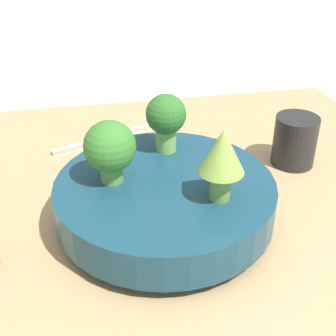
% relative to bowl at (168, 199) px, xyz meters
% --- Properties ---
extents(ground_plane, '(6.00, 6.00, 0.00)m').
position_rel_bowl_xyz_m(ground_plane, '(0.00, 0.02, -0.08)').
color(ground_plane, silver).
extents(table, '(0.82, 0.83, 0.04)m').
position_rel_bowl_xyz_m(table, '(0.00, 0.02, -0.06)').
color(table, tan).
rests_on(table, ground_plane).
extents(bowl, '(0.27, 0.27, 0.06)m').
position_rel_bowl_xyz_m(bowl, '(0.00, 0.00, 0.00)').
color(bowl, navy).
rests_on(bowl, table).
extents(broccoli_floret_front, '(0.05, 0.05, 0.08)m').
position_rel_bowl_xyz_m(broccoli_floret_front, '(-0.01, -0.08, 0.07)').
color(broccoli_floret_front, '#7AB256').
rests_on(broccoli_floret_front, bowl).
extents(broccoli_floret_right, '(0.06, 0.06, 0.08)m').
position_rel_bowl_xyz_m(broccoli_floret_right, '(0.07, -0.02, 0.07)').
color(broccoli_floret_right, '#609347').
rests_on(broccoli_floret_right, bowl).
extents(romanesco_piece_far, '(0.05, 0.05, 0.09)m').
position_rel_bowl_xyz_m(romanesco_piece_far, '(-0.05, 0.05, 0.08)').
color(romanesco_piece_far, '#609347').
rests_on(romanesco_piece_far, bowl).
extents(cup, '(0.07, 0.07, 0.08)m').
position_rel_bowl_xyz_m(cup, '(-0.22, -0.11, 0.00)').
color(cup, black).
rests_on(cup, table).
extents(fork, '(0.19, 0.08, 0.01)m').
position_rel_bowl_xyz_m(fork, '(0.06, -0.24, -0.03)').
color(fork, '#B2B2B7').
rests_on(fork, table).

